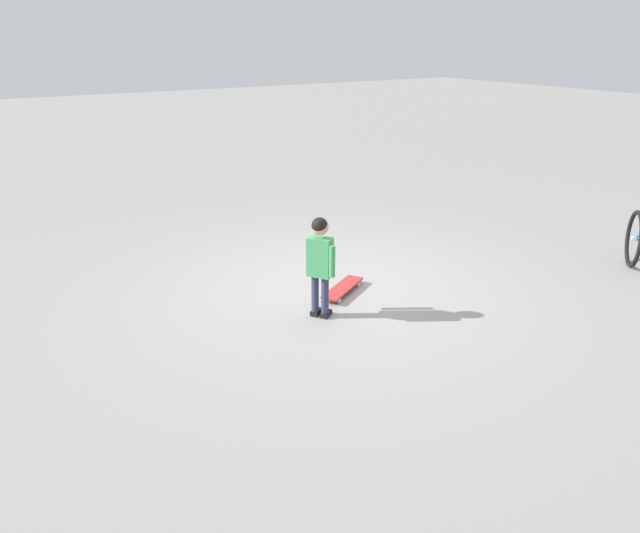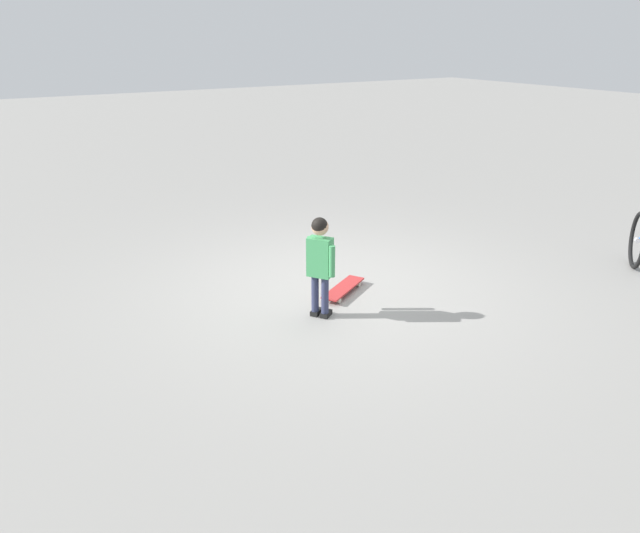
# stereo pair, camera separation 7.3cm
# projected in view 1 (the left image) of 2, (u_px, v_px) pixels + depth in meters

# --- Properties ---
(ground_plane) EXTENTS (50.00, 50.00, 0.00)m
(ground_plane) POSITION_uv_depth(u_px,v_px,m) (336.00, 287.00, 6.82)
(ground_plane) COLOR gray
(child_person) EXTENTS (0.41, 0.27, 1.06)m
(child_person) POSITION_uv_depth(u_px,v_px,m) (320.00, 256.00, 5.89)
(child_person) COLOR #2D3351
(child_person) RESTS_ON ground
(skateboard) EXTENTS (0.53, 0.72, 0.07)m
(skateboard) POSITION_uv_depth(u_px,v_px,m) (343.00, 288.00, 6.65)
(skateboard) COLOR #B22D2D
(skateboard) RESTS_ON ground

